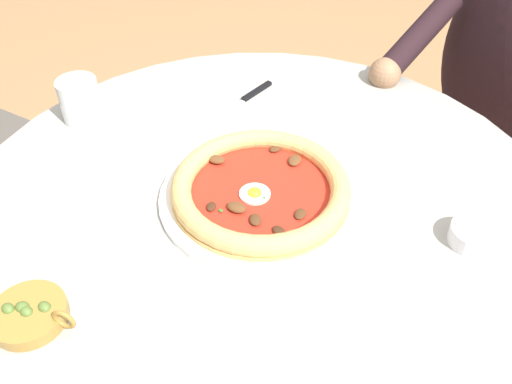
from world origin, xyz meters
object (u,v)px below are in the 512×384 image
(ramekin_capers, at_px, (474,235))
(olive_pan, at_px, (30,314))
(steak_knife, at_px, (248,97))
(diner_person, at_px, (494,133))
(pizza_on_plate, at_px, (261,191))
(water_glass, at_px, (81,102))
(dining_table, at_px, (260,248))

(ramekin_capers, relative_size, olive_pan, 0.59)
(steak_knife, relative_size, olive_pan, 1.72)
(steak_knife, height_order, ramekin_capers, ramekin_capers)
(ramekin_capers, xyz_separation_m, diner_person, (0.14, -0.60, -0.21))
(pizza_on_plate, distance_m, water_glass, 0.43)
(dining_table, bearing_deg, ramekin_capers, -157.40)
(pizza_on_plate, relative_size, steak_knife, 1.58)
(ramekin_capers, distance_m, olive_pan, 0.65)
(dining_table, distance_m, steak_knife, 0.34)
(steak_knife, distance_m, diner_person, 0.67)
(dining_table, relative_size, water_glass, 11.95)
(water_glass, bearing_deg, ramekin_capers, -166.91)
(pizza_on_plate, distance_m, olive_pan, 0.39)
(steak_knife, bearing_deg, dining_table, 134.12)
(steak_knife, xyz_separation_m, ramekin_capers, (-0.53, 0.09, 0.01))
(pizza_on_plate, xyz_separation_m, steak_knife, (0.22, -0.23, -0.02))
(pizza_on_plate, height_order, steak_knife, pizza_on_plate)
(dining_table, bearing_deg, olive_pan, 76.90)
(steak_knife, relative_size, diner_person, 0.18)
(ramekin_capers, bearing_deg, pizza_on_plate, 23.17)
(dining_table, distance_m, ramekin_capers, 0.37)
(dining_table, height_order, steak_knife, steak_knife)
(olive_pan, bearing_deg, water_glass, -45.76)
(ramekin_capers, bearing_deg, olive_pan, 51.89)
(ramekin_capers, bearing_deg, diner_person, -76.97)
(water_glass, bearing_deg, olive_pan, 134.24)
(ramekin_capers, height_order, olive_pan, olive_pan)
(dining_table, relative_size, diner_person, 0.87)
(water_glass, xyz_separation_m, diner_person, (-0.60, -0.77, -0.23))
(pizza_on_plate, distance_m, diner_person, 0.78)
(water_glass, distance_m, diner_person, 1.00)
(ramekin_capers, distance_m, diner_person, 0.65)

